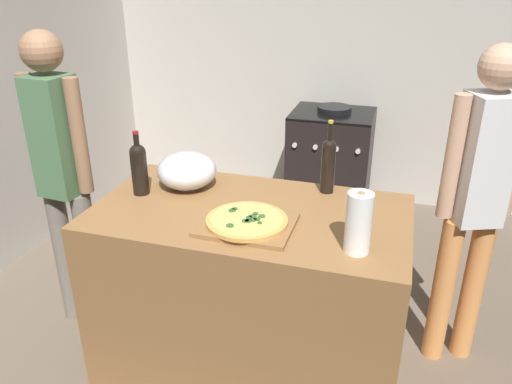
# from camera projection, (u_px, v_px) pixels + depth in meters

# --- Properties ---
(ground_plane) EXTENTS (4.35, 3.50, 0.02)m
(ground_plane) POSITION_uv_depth(u_px,v_px,m) (279.00, 275.00, 3.49)
(ground_plane) COLOR #6B5B4C
(kitchen_wall_rear) EXTENTS (4.35, 0.10, 2.60)m
(kitchen_wall_rear) POSITION_uv_depth(u_px,v_px,m) (326.00, 50.00, 4.26)
(kitchen_wall_rear) COLOR #BCB7AD
(kitchen_wall_rear) RESTS_ON ground_plane
(kitchen_wall_left) EXTENTS (0.10, 3.50, 2.60)m
(kitchen_wall_left) POSITION_uv_depth(u_px,v_px,m) (12.00, 70.00, 3.45)
(kitchen_wall_left) COLOR #BCB7AD
(kitchen_wall_left) RESTS_ON ground_plane
(counter) EXTENTS (1.45, 0.80, 0.93)m
(counter) POSITION_uv_depth(u_px,v_px,m) (250.00, 294.00, 2.50)
(counter) COLOR olive
(counter) RESTS_ON ground_plane
(cutting_board) EXTENTS (0.40, 0.32, 0.02)m
(cutting_board) POSITION_uv_depth(u_px,v_px,m) (247.00, 225.00, 2.16)
(cutting_board) COLOR olive
(cutting_board) RESTS_ON counter
(pizza) EXTENTS (0.35, 0.35, 0.03)m
(pizza) POSITION_uv_depth(u_px,v_px,m) (247.00, 220.00, 2.15)
(pizza) COLOR tan
(pizza) RESTS_ON cutting_board
(mixing_bowl) EXTENTS (0.30, 0.30, 0.18)m
(mixing_bowl) POSITION_uv_depth(u_px,v_px,m) (187.00, 171.00, 2.51)
(mixing_bowl) COLOR #B2B2B7
(mixing_bowl) RESTS_ON counter
(paper_towel_roll) EXTENTS (0.10, 0.10, 0.25)m
(paper_towel_roll) POSITION_uv_depth(u_px,v_px,m) (358.00, 223.00, 1.93)
(paper_towel_roll) COLOR white
(paper_towel_roll) RESTS_ON counter
(wine_bottle_amber) EXTENTS (0.07, 0.07, 0.37)m
(wine_bottle_amber) POSITION_uv_depth(u_px,v_px,m) (328.00, 163.00, 2.44)
(wine_bottle_amber) COLOR black
(wine_bottle_amber) RESTS_ON counter
(wine_bottle_dark) EXTENTS (0.08, 0.08, 0.32)m
(wine_bottle_dark) POSITION_uv_depth(u_px,v_px,m) (139.00, 167.00, 2.43)
(wine_bottle_dark) COLOR black
(wine_bottle_dark) RESTS_ON counter
(stove) EXTENTS (0.66, 0.58, 0.91)m
(stove) POSITION_uv_depth(u_px,v_px,m) (330.00, 162.00, 4.22)
(stove) COLOR black
(stove) RESTS_ON ground_plane
(person_in_stripes) EXTENTS (0.37, 0.22, 1.68)m
(person_in_stripes) POSITION_uv_depth(u_px,v_px,m) (62.00, 170.00, 2.66)
(person_in_stripes) COLOR slate
(person_in_stripes) RESTS_ON ground_plane
(person_in_red) EXTENTS (0.35, 0.26, 1.66)m
(person_in_red) POSITION_uv_depth(u_px,v_px,m) (476.00, 196.00, 2.39)
(person_in_red) COLOR #D88C4C
(person_in_red) RESTS_ON ground_plane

